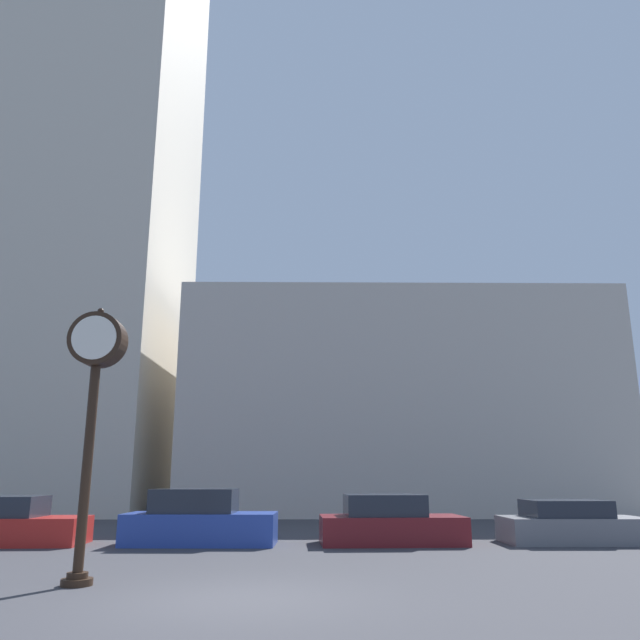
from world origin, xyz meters
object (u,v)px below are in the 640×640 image
at_px(car_maroon, 390,523).
at_px(car_grey, 572,525).
at_px(street_clock, 95,377).
at_px(car_red, 0,524).
at_px(car_blue, 199,521).

relative_size(car_maroon, car_grey, 1.02).
xyz_separation_m(street_clock, car_maroon, (6.25, 6.63, -3.08)).
bearing_deg(car_maroon, car_red, 178.35).
bearing_deg(car_grey, car_maroon, -177.89).
bearing_deg(car_blue, car_maroon, 2.45).
height_order(car_red, car_blue, car_blue).
relative_size(car_red, car_blue, 1.08).
relative_size(car_blue, car_grey, 1.06).
bearing_deg(car_blue, street_clock, -97.03).
relative_size(car_blue, car_maroon, 1.03).
bearing_deg(street_clock, car_blue, 81.71).
distance_m(street_clock, car_blue, 7.25).
bearing_deg(car_maroon, street_clock, -135.51).
height_order(car_red, car_grey, car_red).
distance_m(street_clock, car_maroon, 9.62).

